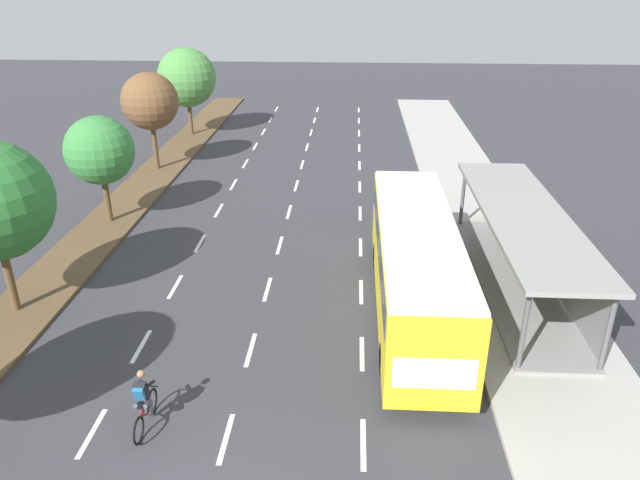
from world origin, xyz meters
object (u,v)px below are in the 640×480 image
object	(u,v)px
median_tree_fourth	(150,102)
bus_shelter	(528,241)
median_tree_third	(99,151)
bus	(416,260)
median_tree_fifth	(187,78)
cyclist	(144,403)

from	to	relation	value
median_tree_fourth	bus_shelter	bearing A→B (deg)	-36.31
bus_shelter	median_tree_third	distance (m)	18.60
median_tree_third	median_tree_fourth	xyz separation A→B (m)	(-0.22, 8.04, 0.56)
median_tree_fourth	median_tree_third	bearing A→B (deg)	-88.44
bus	bus_shelter	bearing A→B (deg)	26.63
bus	median_tree_fifth	bearing A→B (deg)	120.38
median_tree_third	bus	bearing A→B (deg)	-28.50
median_tree_third	bus_shelter	bearing A→B (deg)	-16.26
bus_shelter	cyclist	bearing A→B (deg)	-144.77
cyclist	median_tree_fifth	size ratio (longest dim) A/B	0.31
bus_shelter	median_tree_fifth	bearing A→B (deg)	130.24
median_tree_third	median_tree_fifth	distance (m)	16.10
bus_shelter	bus	size ratio (longest dim) A/B	1.04
cyclist	median_tree_third	world-z (taller)	median_tree_third
bus_shelter	median_tree_fourth	xyz separation A→B (m)	(-18.01, 13.23, 2.18)
median_tree_fifth	median_tree_third	bearing A→B (deg)	-89.22
median_tree_third	median_tree_fifth	size ratio (longest dim) A/B	0.83
median_tree_fourth	median_tree_fifth	world-z (taller)	median_tree_fifth
bus	median_tree_fifth	world-z (taller)	median_tree_fifth
bus	median_tree_third	world-z (taller)	median_tree_third
bus_shelter	median_tree_third	size ratio (longest dim) A/B	2.38
bus_shelter	median_tree_fourth	world-z (taller)	median_tree_fourth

